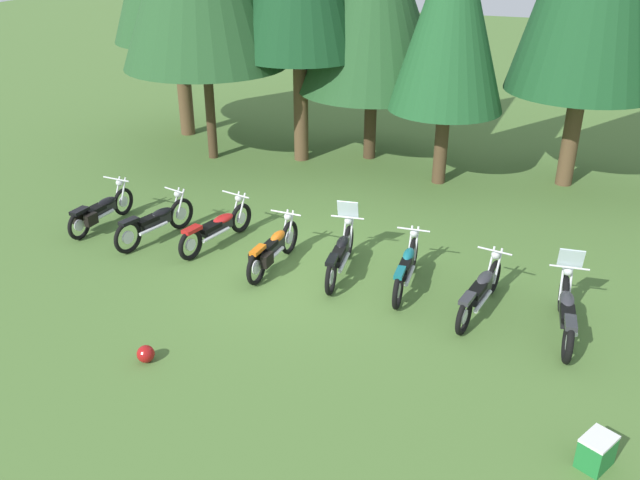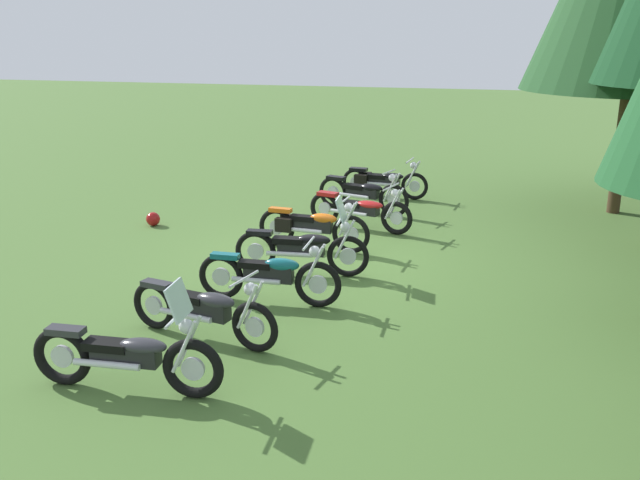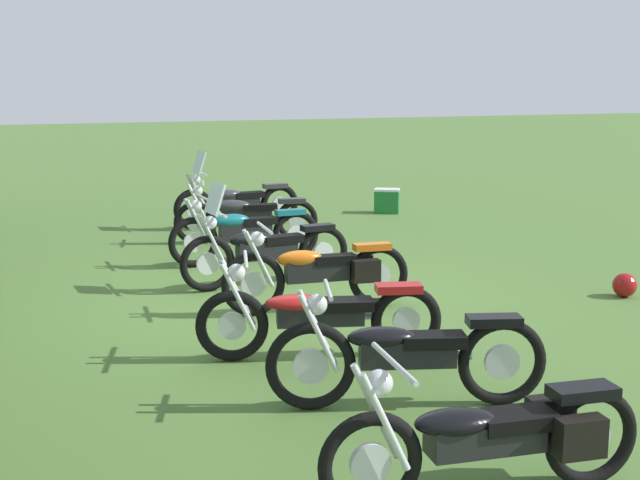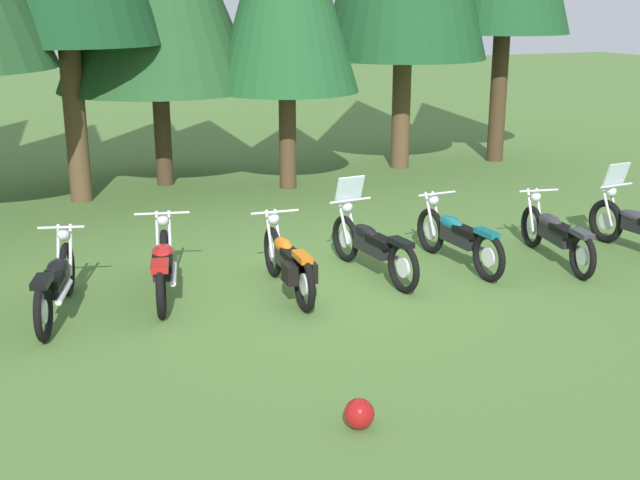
# 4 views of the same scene
# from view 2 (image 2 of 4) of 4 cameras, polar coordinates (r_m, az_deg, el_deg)

# --- Properties ---
(ground_plane) EXTENTS (80.00, 80.00, 0.00)m
(ground_plane) POSITION_cam_2_polar(r_m,az_deg,el_deg) (12.62, -0.85, -1.69)
(ground_plane) COLOR #4C7033
(motorcycle_0) EXTENTS (0.76, 2.20, 0.99)m
(motorcycle_0) POSITION_cam_2_polar(r_m,az_deg,el_deg) (17.42, 5.16, 4.93)
(motorcycle_0) COLOR black
(motorcycle_0) RESTS_ON ground_plane
(motorcycle_1) EXTENTS (0.85, 2.25, 1.02)m
(motorcycle_1) POSITION_cam_2_polar(r_m,az_deg,el_deg) (15.90, 3.57, 3.91)
(motorcycle_1) COLOR black
(motorcycle_1) RESTS_ON ground_plane
(motorcycle_2) EXTENTS (0.90, 2.32, 1.00)m
(motorcycle_2) POSITION_cam_2_polar(r_m,az_deg,el_deg) (14.51, 3.31, 2.55)
(motorcycle_2) COLOR black
(motorcycle_2) RESTS_ON ground_plane
(motorcycle_3) EXTENTS (0.70, 2.23, 1.02)m
(motorcycle_3) POSITION_cam_2_polar(r_m,az_deg,el_deg) (13.14, -0.74, 1.16)
(motorcycle_3) COLOR black
(motorcycle_3) RESTS_ON ground_plane
(motorcycle_4) EXTENTS (0.70, 2.33, 1.37)m
(motorcycle_4) POSITION_cam_2_polar(r_m,az_deg,el_deg) (11.78, -1.39, -0.62)
(motorcycle_4) COLOR black
(motorcycle_4) RESTS_ON ground_plane
(motorcycle_5) EXTENTS (0.67, 2.26, 1.01)m
(motorcycle_5) POSITION_cam_2_polar(r_m,az_deg,el_deg) (10.56, -4.14, -2.87)
(motorcycle_5) COLOR black
(motorcycle_5) RESTS_ON ground_plane
(motorcycle_6) EXTENTS (0.74, 2.30, 1.00)m
(motorcycle_6) POSITION_cam_2_polar(r_m,az_deg,el_deg) (9.42, -9.58, -5.61)
(motorcycle_6) COLOR black
(motorcycle_6) RESTS_ON ground_plane
(motorcycle_7) EXTENTS (0.69, 2.34, 1.37)m
(motorcycle_7) POSITION_cam_2_polar(r_m,az_deg,el_deg) (8.31, -15.50, -9.10)
(motorcycle_7) COLOR black
(motorcycle_7) RESTS_ON ground_plane
(dropped_helmet) EXTENTS (0.30, 0.30, 0.30)m
(dropped_helmet) POSITION_cam_2_polar(r_m,az_deg,el_deg) (15.24, -13.56, 1.69)
(dropped_helmet) COLOR maroon
(dropped_helmet) RESTS_ON ground_plane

